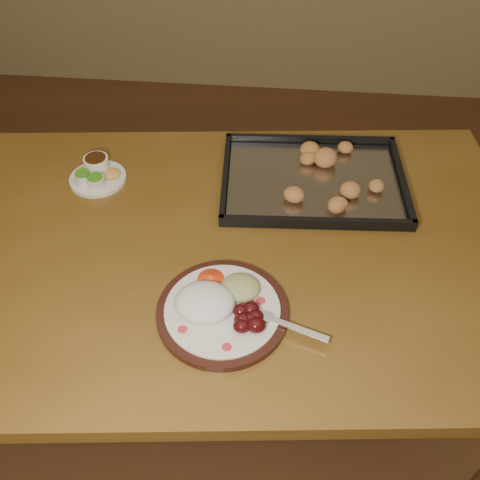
# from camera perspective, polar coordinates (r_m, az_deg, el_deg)

# --- Properties ---
(ground) EXTENTS (4.00, 4.00, 0.00)m
(ground) POSITION_cam_1_polar(r_m,az_deg,el_deg) (1.85, 2.40, -16.70)
(ground) COLOR #58311E
(ground) RESTS_ON ground
(dining_table) EXTENTS (1.59, 1.06, 0.75)m
(dining_table) POSITION_cam_1_polar(r_m,az_deg,el_deg) (1.31, -3.21, -3.31)
(dining_table) COLOR brown
(dining_table) RESTS_ON ground
(dinner_plate) EXTENTS (0.35, 0.27, 0.06)m
(dinner_plate) POSITION_cam_1_polar(r_m,az_deg,el_deg) (1.09, -2.07, -7.11)
(dinner_plate) COLOR black
(dinner_plate) RESTS_ON dining_table
(condiment_saucer) EXTENTS (0.15, 0.15, 0.05)m
(condiment_saucer) POSITION_cam_1_polar(r_m,az_deg,el_deg) (1.44, -15.06, 6.82)
(condiment_saucer) COLOR silver
(condiment_saucer) RESTS_ON dining_table
(baking_tray) EXTENTS (0.49, 0.37, 0.05)m
(baking_tray) POSITION_cam_1_polar(r_m,az_deg,el_deg) (1.40, 7.80, 6.47)
(baking_tray) COLOR black
(baking_tray) RESTS_ON dining_table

